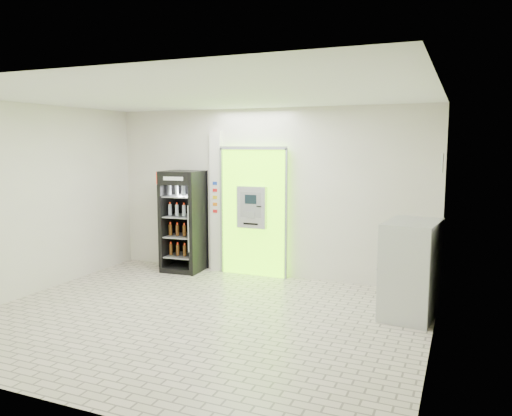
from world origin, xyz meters
The scene contains 7 objects.
ground centered at (0.00, 0.00, 0.00)m, with size 6.00×6.00×0.00m, color beige.
room_shell centered at (0.00, 0.00, 1.84)m, with size 6.00×6.00×6.00m.
atm_assembly centered at (-0.20, 2.41, 1.17)m, with size 1.30×0.24×2.33m.
pillar centered at (-0.98, 2.45, 1.30)m, with size 0.22×0.11×2.60m.
beverage_cooler centered at (-1.53, 2.18, 0.90)m, with size 0.75×0.69×1.88m.
steel_cabinet centered at (2.66, 1.22, 0.67)m, with size 0.79×1.07×1.33m.
exit_sign centered at (2.99, 1.40, 2.12)m, with size 0.02×0.22×0.26m.
Camera 1 is at (3.28, -5.78, 2.38)m, focal length 35.00 mm.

